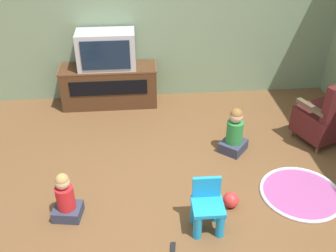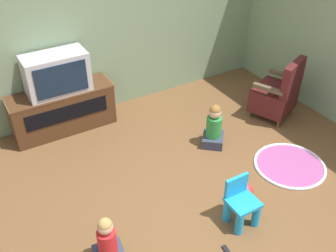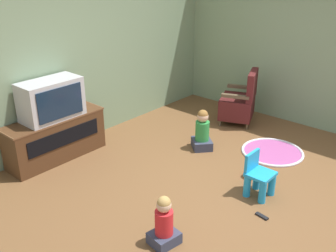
{
  "view_description": "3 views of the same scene",
  "coord_description": "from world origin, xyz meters",
  "views": [
    {
      "loc": [
        -0.5,
        -3.0,
        2.85
      ],
      "look_at": [
        -0.2,
        0.41,
        0.67
      ],
      "focal_mm": 42.0,
      "sensor_mm": 36.0,
      "label": 1
    },
    {
      "loc": [
        -1.94,
        -2.38,
        3.12
      ],
      "look_at": [
        -0.13,
        0.69,
        0.64
      ],
      "focal_mm": 42.0,
      "sensor_mm": 36.0,
      "label": 2
    },
    {
      "loc": [
        -3.49,
        -2.14,
        2.57
      ],
      "look_at": [
        -0.39,
        0.59,
        0.75
      ],
      "focal_mm": 42.0,
      "sensor_mm": 36.0,
      "label": 3
    }
  ],
  "objects": [
    {
      "name": "ground_plane",
      "position": [
        0.0,
        0.0,
        0.0
      ],
      "size": [
        30.0,
        30.0,
        0.0
      ],
      "primitive_type": "plane",
      "color": "brown"
    },
    {
      "name": "wall_back",
      "position": [
        -0.23,
        2.44,
        1.34
      ],
      "size": [
        5.53,
        0.12,
        2.69
      ],
      "color": "gray",
      "rests_on": "ground_plane"
    },
    {
      "name": "tv_cabinet",
      "position": [
        -0.9,
        2.15,
        0.31
      ],
      "size": [
        1.37,
        0.44,
        0.59
      ],
      "color": "#4C2D19",
      "rests_on": "ground_plane"
    },
    {
      "name": "television",
      "position": [
        -0.9,
        2.14,
        0.85
      ],
      "size": [
        0.79,
        0.41,
        0.51
      ],
      "color": "#B7B7BC",
      "rests_on": "tv_cabinet"
    },
    {
      "name": "black_armchair",
      "position": [
        1.8,
        0.95,
        0.35
      ],
      "size": [
        0.73,
        0.7,
        0.88
      ],
      "rotation": [
        0.0,
        0.0,
        3.54
      ],
      "color": "brown",
      "rests_on": "ground_plane"
    },
    {
      "name": "yellow_kid_chair",
      "position": [
        0.1,
        -0.37,
        0.22
      ],
      "size": [
        0.3,
        0.29,
        0.52
      ],
      "rotation": [
        0.0,
        0.0,
        -0.01
      ],
      "color": "#1E99DB",
      "rests_on": "ground_plane"
    },
    {
      "name": "play_mat",
      "position": [
        1.18,
        -0.0,
        0.01
      ],
      "size": [
        0.87,
        0.87,
        0.04
      ],
      "color": "#A54C8C",
      "rests_on": "ground_plane"
    },
    {
      "name": "child_watching_left",
      "position": [
        -1.24,
        -0.11,
        0.23
      ],
      "size": [
        0.3,
        0.27,
        0.53
      ],
      "rotation": [
        0.0,
        0.0,
        -0.15
      ],
      "color": "#33384C",
      "rests_on": "ground_plane"
    },
    {
      "name": "child_watching_center",
      "position": [
        0.64,
        0.84,
        0.25
      ],
      "size": [
        0.39,
        0.4,
        0.59
      ],
      "rotation": [
        0.0,
        0.0,
        0.86
      ],
      "color": "#33384C",
      "rests_on": "ground_plane"
    },
    {
      "name": "toy_ball",
      "position": [
        0.39,
        -0.11,
        0.08
      ],
      "size": [
        0.16,
        0.16,
        0.16
      ],
      "color": "red",
      "rests_on": "ground_plane"
    },
    {
      "name": "remote_control",
      "position": [
        -0.25,
        -0.62,
        0.01
      ],
      "size": [
        0.07,
        0.15,
        0.02
      ],
      "rotation": [
        0.0,
        0.0,
        1.43
      ],
      "color": "black",
      "rests_on": "ground_plane"
    }
  ]
}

